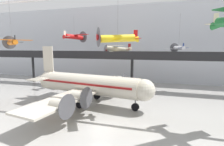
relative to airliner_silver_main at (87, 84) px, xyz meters
name	(u,v)px	position (x,y,z in m)	size (l,w,h in m)	color
ground_plane	(101,129)	(6.05, -9.24, -3.66)	(260.00, 260.00, 0.00)	#9E9B96
hangar_back_wall	(138,44)	(6.05, 24.83, 7.82)	(140.00, 3.00, 22.96)	silver
mezzanine_walkway	(132,58)	(6.05, 13.58, 4.24)	(110.00, 3.20, 9.54)	black
airliner_silver_main	(87,84)	(0.00, 0.00, 0.00)	(25.93, 29.84, 10.70)	beige
suspended_plane_white_twin	(179,48)	(16.99, 14.80, 6.69)	(6.24, 5.36, 8.96)	silver
suspended_plane_yellow_lowwing	(118,39)	(7.00, -4.25, 8.11)	(6.59, 7.26, 7.75)	yellow
suspended_plane_red_highwing	(74,37)	(-8.91, 12.44, 9.52)	(8.30, 7.11, 6.53)	red
suspended_plane_cream_biplane	(118,49)	(1.74, 16.43, 6.32)	(7.46, 9.13, 10.15)	beige
suspended_plane_orange_highwing	(12,42)	(-10.90, -5.56, 7.72)	(5.44, 5.92, 8.06)	orange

